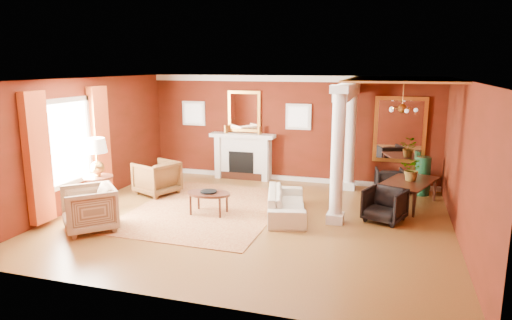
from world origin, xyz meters
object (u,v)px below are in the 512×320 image
(coffee_table, at_px, (209,194))
(side_table, at_px, (97,161))
(sofa, at_px, (287,199))
(armchair_stripe, at_px, (89,207))
(armchair_leopard, at_px, (157,176))
(dining_table, at_px, (410,186))

(coffee_table, xyz_separation_m, side_table, (-2.50, -0.35, 0.66))
(sofa, height_order, coffee_table, sofa)
(armchair_stripe, bearing_deg, armchair_leopard, 135.43)
(sofa, bearing_deg, side_table, 86.10)
(armchair_leopard, bearing_deg, dining_table, 120.31)
(armchair_stripe, relative_size, dining_table, 0.58)
(side_table, bearing_deg, coffee_table, 8.04)
(coffee_table, relative_size, side_table, 0.60)
(dining_table, bearing_deg, coffee_table, 134.22)
(armchair_stripe, relative_size, side_table, 0.60)
(coffee_table, xyz_separation_m, dining_table, (4.18, 1.88, 0.02))
(sofa, xyz_separation_m, side_table, (-4.14, -0.72, 0.72))
(side_table, height_order, dining_table, side_table)
(armchair_stripe, xyz_separation_m, dining_table, (6.02, 3.48, -0.02))
(coffee_table, bearing_deg, side_table, -171.96)
(armchair_leopard, height_order, dining_table, same)
(coffee_table, bearing_deg, sofa, 12.61)
(sofa, bearing_deg, armchair_leopard, 64.81)
(side_table, bearing_deg, dining_table, 18.51)
(coffee_table, bearing_deg, armchair_leopard, 149.87)
(sofa, bearing_deg, coffee_table, 88.85)
(sofa, distance_m, coffee_table, 1.68)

